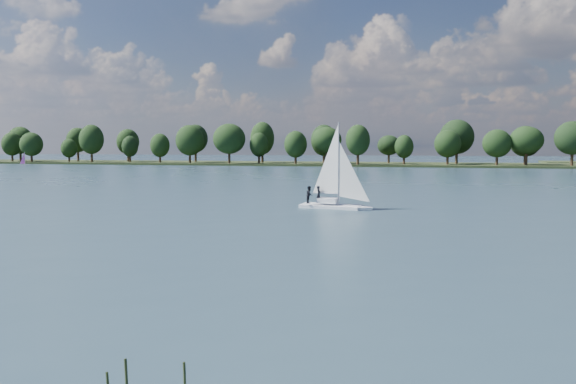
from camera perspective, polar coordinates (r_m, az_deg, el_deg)
name	(u,v)px	position (r m, az deg, el deg)	size (l,w,h in m)	color
ground	(353,183)	(121.11, 5.83, 0.81)	(700.00, 700.00, 0.00)	#233342
far_shore	(407,166)	(232.17, 10.55, 2.33)	(660.00, 40.00, 1.50)	black
sailboat	(332,183)	(71.08, 3.91, 0.77)	(7.88, 3.60, 10.02)	white
dinghy_pink	(25,162)	(249.13, -22.35, 2.48)	(3.43, 2.32, 5.10)	silver
treeline	(376,143)	(229.53, 7.79, 4.36)	(562.49, 74.16, 18.12)	black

